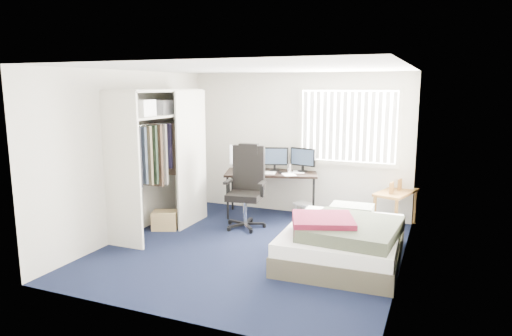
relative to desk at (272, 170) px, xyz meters
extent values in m
plane|color=black|center=(0.36, -1.75, -0.81)|extent=(4.20, 4.20, 0.00)
plane|color=silver|center=(0.36, 0.35, 0.44)|extent=(4.00, 0.00, 4.00)
plane|color=silver|center=(0.36, -3.85, 0.44)|extent=(4.00, 0.00, 4.00)
plane|color=silver|center=(-1.64, -1.75, 0.44)|extent=(0.00, 4.20, 4.20)
plane|color=silver|center=(2.36, -1.75, 0.44)|extent=(0.00, 4.20, 4.20)
plane|color=white|center=(0.36, -1.75, 1.69)|extent=(4.20, 4.20, 0.00)
cube|color=white|center=(1.26, 0.33, 0.79)|extent=(1.60, 0.02, 1.20)
cube|color=beige|center=(1.26, 0.30, 1.42)|extent=(1.72, 0.06, 0.06)
cube|color=beige|center=(1.26, 0.30, 0.16)|extent=(1.72, 0.06, 0.06)
cube|color=white|center=(1.26, 0.27, 0.79)|extent=(1.60, 0.04, 1.16)
cube|color=beige|center=(-1.34, -2.35, 0.29)|extent=(0.60, 0.04, 2.20)
cube|color=beige|center=(-1.34, -0.55, 0.29)|extent=(0.60, 0.04, 2.20)
cube|color=beige|center=(-1.34, -1.45, 1.39)|extent=(0.60, 1.80, 0.04)
cube|color=beige|center=(-1.34, -1.45, 1.01)|extent=(0.56, 1.74, 0.03)
cylinder|color=silver|center=(-1.34, -1.45, 0.89)|extent=(0.03, 1.72, 0.03)
cube|color=#26262B|center=(-1.34, -1.55, 0.44)|extent=(0.38, 1.10, 0.90)
cube|color=beige|center=(-1.02, -1.00, 0.29)|extent=(0.03, 0.90, 2.20)
cube|color=white|center=(-1.34, -1.90, 1.15)|extent=(0.38, 0.30, 0.24)
cube|color=gray|center=(-1.34, -1.40, 1.14)|extent=(0.34, 0.28, 0.22)
cube|color=black|center=(0.00, -0.02, -0.04)|extent=(1.74, 1.19, 0.04)
cylinder|color=black|center=(-0.60, -0.54, -0.44)|extent=(0.04, 0.04, 0.74)
cylinder|color=black|center=(-0.79, 0.05, -0.44)|extent=(0.04, 0.04, 0.74)
cylinder|color=black|center=(0.80, -0.10, -0.44)|extent=(0.04, 0.04, 0.74)
cylinder|color=black|center=(0.61, 0.49, -0.44)|extent=(0.04, 0.04, 0.74)
cube|color=white|center=(-0.52, -0.06, 0.26)|extent=(0.49, 0.18, 0.36)
cube|color=white|center=(-0.52, -0.06, 0.26)|extent=(0.43, 0.14, 0.31)
cube|color=black|center=(0.02, 0.11, 0.24)|extent=(0.47, 0.18, 0.32)
cube|color=#1E2838|center=(0.02, 0.11, 0.24)|extent=(0.41, 0.14, 0.27)
cube|color=black|center=(0.50, 0.22, 0.24)|extent=(0.47, 0.18, 0.32)
cube|color=#1E2838|center=(0.50, 0.22, 0.24)|extent=(0.41, 0.14, 0.27)
cube|color=white|center=(-0.11, -0.17, -0.02)|extent=(0.42, 0.26, 0.02)
cube|color=black|center=(0.19, -0.08, -0.01)|extent=(0.09, 0.11, 0.02)
cylinder|color=silver|center=(0.32, 0.02, 0.06)|extent=(0.08, 0.08, 0.16)
cube|color=white|center=(0.00, -0.02, -0.02)|extent=(0.37, 0.36, 0.00)
cube|color=black|center=(-0.13, -0.86, -0.74)|extent=(0.71, 0.71, 0.13)
cylinder|color=silver|center=(-0.13, -0.86, -0.52)|extent=(0.06, 0.06, 0.42)
cube|color=black|center=(-0.13, -0.86, -0.28)|extent=(0.59, 0.59, 0.11)
cube|color=black|center=(-0.17, -0.63, 0.14)|extent=(0.53, 0.18, 0.74)
cube|color=black|center=(-0.17, -0.63, 0.45)|extent=(0.33, 0.17, 0.17)
cube|color=black|center=(-0.41, -0.90, -0.06)|extent=(0.11, 0.30, 0.04)
cube|color=black|center=(0.15, -0.83, -0.06)|extent=(0.11, 0.30, 0.04)
cube|color=white|center=(0.57, 0.10, -0.57)|extent=(0.38, 0.35, 0.03)
cylinder|color=white|center=(0.44, 0.07, -0.69)|extent=(0.04, 0.04, 0.22)
cylinder|color=white|center=(0.50, 0.21, -0.69)|extent=(0.04, 0.04, 0.22)
cylinder|color=white|center=(0.64, -0.02, -0.69)|extent=(0.04, 0.04, 0.22)
cylinder|color=white|center=(0.71, 0.12, -0.69)|extent=(0.04, 0.04, 0.22)
cube|color=brown|center=(2.11, 0.10, -0.23)|extent=(0.67, 0.96, 0.04)
cube|color=brown|center=(1.83, -0.23, -0.53)|extent=(0.05, 0.05, 0.56)
cube|color=brown|center=(2.06, 0.52, -0.53)|extent=(0.05, 0.05, 0.56)
cube|color=brown|center=(2.17, -0.33, -0.53)|extent=(0.05, 0.05, 0.56)
cube|color=brown|center=(2.40, 0.42, -0.53)|extent=(0.05, 0.05, 0.56)
cube|color=brown|center=(2.06, -0.09, -0.12)|extent=(0.06, 0.14, 0.18)
cube|color=brown|center=(2.15, 0.22, -0.12)|extent=(0.06, 0.14, 0.18)
cube|color=#413C2F|center=(1.61, -1.60, -0.68)|extent=(1.52, 2.00, 0.25)
cube|color=white|center=(1.61, -1.60, -0.47)|extent=(1.48, 1.96, 0.18)
cube|color=#AEB5A7|center=(1.59, -0.90, -0.32)|extent=(0.61, 0.42, 0.14)
cube|color=#373F2F|center=(1.77, -1.84, -0.32)|extent=(1.19, 1.29, 0.18)
cube|color=maroon|center=(1.42, -1.95, -0.24)|extent=(0.94, 0.91, 0.16)
cube|color=tan|center=(-1.29, -1.43, -0.66)|extent=(0.47, 0.42, 0.29)
camera|label=1|loc=(2.76, -7.39, 1.46)|focal=32.00mm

